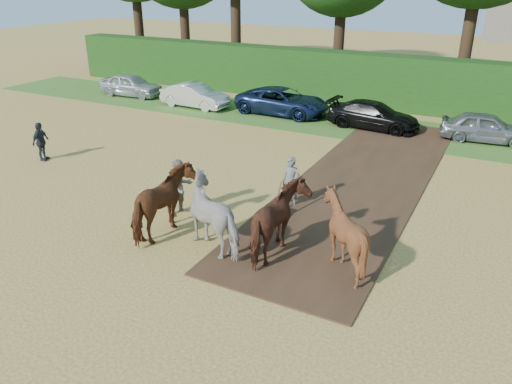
{
  "coord_description": "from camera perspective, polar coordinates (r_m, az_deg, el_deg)",
  "views": [
    {
      "loc": [
        6.02,
        -10.4,
        7.25
      ],
      "look_at": [
        -0.13,
        1.35,
        1.4
      ],
      "focal_mm": 35.0,
      "sensor_mm": 36.0,
      "label": 1
    }
  ],
  "objects": [
    {
      "name": "plough_team",
      "position": [
        13.86,
        -0.65,
        -2.9
      ],
      "size": [
        6.74,
        5.11,
        2.05
      ],
      "color": "brown",
      "rests_on": "ground"
    },
    {
      "name": "ground",
      "position": [
        14.03,
        -2.1,
        -7.31
      ],
      "size": [
        120.0,
        120.0,
        0.0
      ],
      "primitive_type": "plane",
      "color": "gold",
      "rests_on": "ground"
    },
    {
      "name": "grass_verge",
      "position": [
        26.15,
        13.33,
        7.1
      ],
      "size": [
        50.0,
        5.0,
        0.03
      ],
      "primitive_type": "cube",
      "color": "#38601E",
      "rests_on": "ground"
    },
    {
      "name": "parked_cars",
      "position": [
        25.36,
        20.76,
        7.26
      ],
      "size": [
        41.03,
        3.26,
        1.45
      ],
      "color": "silver",
      "rests_on": "ground"
    },
    {
      "name": "spectator_near",
      "position": [
        16.2,
        -8.64,
        0.56
      ],
      "size": [
        0.96,
        1.09,
        1.86
      ],
      "primitive_type": "imported",
      "rotation": [
        0.0,
        0.0,
        1.23
      ],
      "color": "#B9A992",
      "rests_on": "ground"
    },
    {
      "name": "hedgerow",
      "position": [
        30.08,
        15.92,
        11.89
      ],
      "size": [
        46.0,
        1.6,
        3.0
      ],
      "primitive_type": "cube",
      "color": "#14380F",
      "rests_on": "ground"
    },
    {
      "name": "spectator_far",
      "position": [
        22.65,
        -23.39,
        5.31
      ],
      "size": [
        0.61,
        1.02,
        1.63
      ],
      "primitive_type": "imported",
      "rotation": [
        0.0,
        0.0,
        1.81
      ],
      "color": "#242630",
      "rests_on": "ground"
    },
    {
      "name": "earth_strip",
      "position": [
        19.38,
        12.12,
        1.35
      ],
      "size": [
        4.5,
        17.0,
        0.05
      ],
      "primitive_type": "cube",
      "color": "#472D1C",
      "rests_on": "ground"
    }
  ]
}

